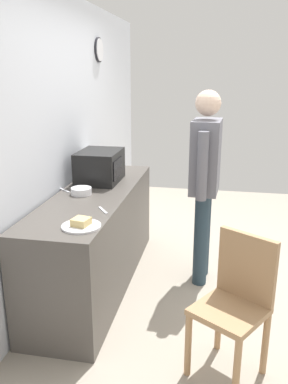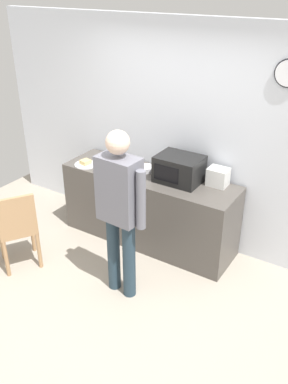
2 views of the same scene
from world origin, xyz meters
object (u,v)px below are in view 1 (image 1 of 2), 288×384
object	(u,v)px
sandwich_plate	(81,225)
toaster	(99,162)
spoon_utensil	(103,210)
person_standing	(205,174)
fork_utensil	(65,190)
salad_bowl	(81,191)
wooden_chair	(236,299)
microwave	(100,166)

from	to	relation	value
sandwich_plate	toaster	size ratio (longest dim) A/B	1.24
sandwich_plate	spoon_utensil	bearing A→B (deg)	-8.15
person_standing	fork_utensil	bearing A→B (deg)	102.58
spoon_utensil	person_standing	world-z (taller)	person_standing
salad_bowl	wooden_chair	bearing A→B (deg)	-122.52
person_standing	microwave	bearing A→B (deg)	84.39
fork_utensil	salad_bowl	bearing A→B (deg)	-112.19
toaster	wooden_chair	xyz separation A→B (m)	(-1.70, -1.42, -0.47)
salad_bowl	toaster	distance (m)	0.87
fork_utensil	wooden_chair	xyz separation A→B (m)	(-0.91, -1.50, -0.37)
microwave	spoon_utensil	distance (m)	0.87
salad_bowl	fork_utensil	xyz separation A→B (m)	(0.08, 0.19, -0.03)
salad_bowl	fork_utensil	distance (m)	0.20
toaster	fork_utensil	distance (m)	0.79
salad_bowl	spoon_utensil	size ratio (longest dim) A/B	1.05
person_standing	wooden_chair	xyz separation A→B (m)	(-1.19, -0.27, -0.51)
microwave	spoon_utensil	bearing A→B (deg)	-161.87
salad_bowl	person_standing	bearing A→B (deg)	-71.44
salad_bowl	person_standing	distance (m)	1.11
sandwich_plate	spoon_utensil	world-z (taller)	sandwich_plate
toaster	fork_utensil	size ratio (longest dim) A/B	1.29
microwave	sandwich_plate	world-z (taller)	microwave
salad_bowl	spoon_utensil	bearing A→B (deg)	-140.71
microwave	toaster	bearing A→B (deg)	18.98
sandwich_plate	toaster	world-z (taller)	toaster
sandwich_plate	wooden_chair	distance (m)	1.13
toaster	person_standing	world-z (taller)	person_standing
salad_bowl	person_standing	xyz separation A→B (m)	(0.35, -1.04, 0.11)
toaster	fork_utensil	xyz separation A→B (m)	(-0.78, 0.08, -0.10)
fork_utensil	spoon_utensil	bearing A→B (deg)	-132.39
spoon_utensil	person_standing	distance (m)	1.04
wooden_chair	fork_utensil	bearing A→B (deg)	58.65
fork_utensil	wooden_chair	world-z (taller)	wooden_chair
salad_bowl	toaster	xyz separation A→B (m)	(0.86, 0.11, 0.07)
microwave	salad_bowl	xyz separation A→B (m)	(-0.45, 0.04, -0.12)
sandwich_plate	toaster	bearing A→B (deg)	12.78
fork_utensil	person_standing	xyz separation A→B (m)	(0.27, -1.23, 0.14)
microwave	toaster	distance (m)	0.44
toaster	fork_utensil	bearing A→B (deg)	174.11
toaster	person_standing	distance (m)	1.26
toaster	spoon_utensil	distance (m)	1.30
microwave	salad_bowl	size ratio (longest dim) A/B	2.81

